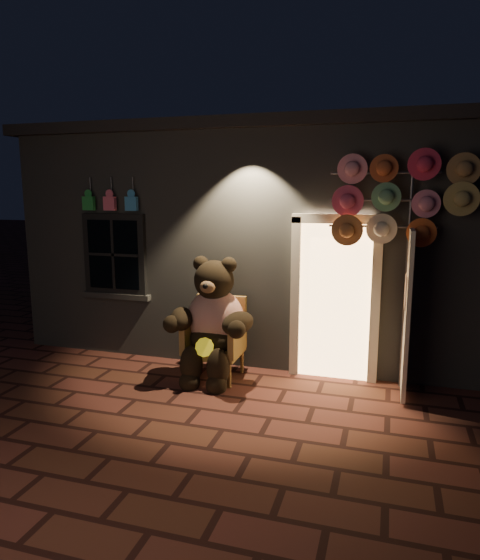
% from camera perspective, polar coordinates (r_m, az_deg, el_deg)
% --- Properties ---
extents(ground, '(60.00, 60.00, 0.00)m').
position_cam_1_polar(ground, '(5.98, -4.61, -14.43)').
color(ground, '#5B2A23').
rests_on(ground, ground).
extents(shop_building, '(7.30, 5.95, 3.51)m').
position_cam_1_polar(shop_building, '(9.29, 4.30, 5.55)').
color(shop_building, slate).
rests_on(shop_building, ground).
extents(wicker_armchair, '(0.74, 0.67, 1.07)m').
position_cam_1_polar(wicker_armchair, '(6.78, -2.70, -6.55)').
color(wicker_armchair, '#97653A').
rests_on(wicker_armchair, ground).
extents(teddy_bear, '(1.24, 0.95, 1.70)m').
position_cam_1_polar(teddy_bear, '(6.58, -3.12, -4.80)').
color(teddy_bear, '#A82A11').
rests_on(teddy_bear, ground).
extents(hat_rack, '(1.72, 0.22, 2.93)m').
position_cam_1_polar(hat_rack, '(6.33, 17.72, 8.72)').
color(hat_rack, '#59595E').
rests_on(hat_rack, ground).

